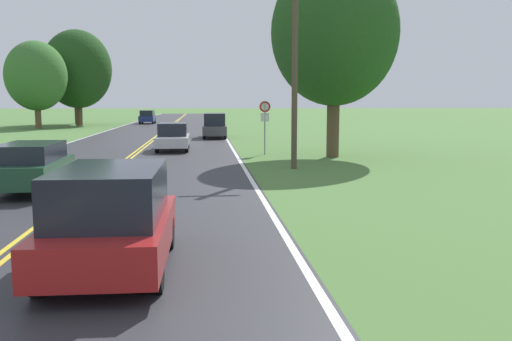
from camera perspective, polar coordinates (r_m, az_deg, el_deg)
name	(u,v)px	position (r m, az deg, el deg)	size (l,w,h in m)	color
traffic_sign	(265,114)	(28.47, 0.94, 5.96)	(0.60, 0.10, 2.81)	gray
utility_pole_midground	(295,71)	(22.53, 4.10, 10.42)	(1.80, 0.24, 7.77)	brown
tree_left_verge	(77,69)	(64.69, -18.31, 10.08)	(7.55, 7.55, 10.65)	brown
tree_behind_sign	(36,76)	(59.27, -22.15, 9.20)	(6.04, 6.04, 8.76)	brown
tree_mid_treeline	(335,33)	(27.66, 8.28, 14.18)	(6.26, 6.26, 9.76)	brown
tree_right_cluster	(75,72)	(69.76, -18.48, 9.84)	(5.76, 5.76, 9.61)	#473828
car_red_van_approaching	(111,217)	(9.41, -14.99, -4.77)	(1.93, 3.96, 1.73)	black
car_dark_green_suv_mid_near	(31,166)	(18.15, -22.64, 0.46)	(1.90, 4.03, 1.53)	black
car_silver_sedan_mid_far	(173,136)	(31.27, -8.74, 3.56)	(1.82, 4.48, 1.56)	black
car_dark_grey_van_receding	(215,125)	(41.41, -4.37, 4.78)	(1.87, 4.57, 1.87)	black
car_dark_blue_hatchback_distant	(147,117)	(67.79, -11.36, 5.57)	(1.81, 3.67, 1.64)	black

